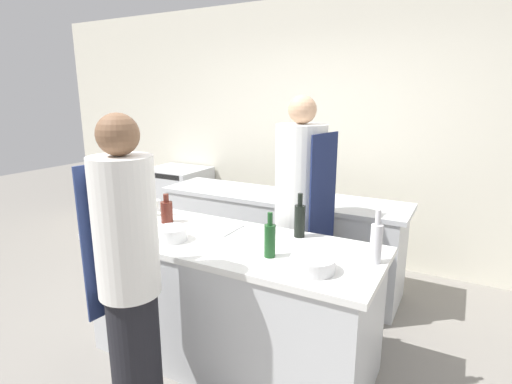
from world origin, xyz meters
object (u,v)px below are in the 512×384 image
at_px(bottle_vinegar, 119,215).
at_px(chef_at_prep_near, 129,278).
at_px(bottle_sauce, 167,211).
at_px(bowl_prep_small, 172,234).
at_px(chef_at_stove, 300,214).
at_px(bottle_cooking_oil, 300,220).
at_px(bottle_water, 147,200).
at_px(bowl_ceramic_blue, 137,231).
at_px(bowl_mixing_large, 313,264).
at_px(cup, 156,205).
at_px(bottle_wine, 270,239).
at_px(bottle_olive_oil, 376,242).
at_px(oven_range, 178,203).

bearing_deg(bottle_vinegar, chef_at_prep_near, -40.03).
relative_size(bottle_sauce, bowl_prep_small, 1.07).
relative_size(chef_at_stove, bottle_cooking_oil, 6.05).
bearing_deg(bottle_water, bowl_ceramic_blue, -55.59).
distance_m(bottle_sauce, bowl_mixing_large, 1.28).
bearing_deg(bowl_ceramic_blue, cup, 120.16).
height_order(bottle_wine, bowl_mixing_large, bottle_wine).
distance_m(bottle_water, bowl_prep_small, 0.61).
height_order(bowl_prep_small, bowl_ceramic_blue, bowl_prep_small).
distance_m(bottle_olive_oil, bottle_cooking_oil, 0.57).
relative_size(bottle_wine, bottle_cooking_oil, 0.91).
bearing_deg(bottle_vinegar, bowl_mixing_large, 0.25).
height_order(chef_at_stove, cup, chef_at_stove).
bearing_deg(bowl_mixing_large, oven_range, 142.55).
xyz_separation_m(bottle_olive_oil, cup, (-1.80, 0.19, -0.08)).
bearing_deg(chef_at_stove, bowl_prep_small, -21.78).
bearing_deg(chef_at_prep_near, bottle_olive_oil, -45.93).
relative_size(bottle_vinegar, bottle_sauce, 1.21).
bearing_deg(chef_at_prep_near, bottle_vinegar, 57.58).
distance_m(oven_range, bowl_mixing_large, 3.22).
bearing_deg(bottle_water, bottle_vinegar, -81.56).
height_order(bowl_mixing_large, bowl_prep_small, bowl_prep_small).
xyz_separation_m(bottle_sauce, bowl_ceramic_blue, (0.02, -0.33, -0.05)).
distance_m(bottle_olive_oil, bowl_ceramic_blue, 1.53).
bearing_deg(bowl_prep_small, bottle_vinegar, -178.75).
relative_size(oven_range, bottle_water, 2.86).
bearing_deg(chef_at_stove, oven_range, -106.68).
relative_size(chef_at_prep_near, bottle_wine, 6.38).
distance_m(oven_range, bottle_vinegar, 2.29).
xyz_separation_m(chef_at_stove, bottle_cooking_oil, (0.16, -0.41, 0.10)).
xyz_separation_m(bottle_olive_oil, bowl_ceramic_blue, (-1.50, -0.32, -0.09)).
height_order(bottle_sauce, bowl_ceramic_blue, bottle_sauce).
height_order(bottle_water, bowl_ceramic_blue, bottle_water).
height_order(bottle_olive_oil, bottle_cooking_oil, bottle_olive_oil).
bearing_deg(chef_at_prep_near, bowl_mixing_large, -49.35).
relative_size(bottle_wine, bottle_sauce, 1.25).
xyz_separation_m(chef_at_prep_near, bottle_olive_oil, (1.09, 0.80, 0.13)).
xyz_separation_m(chef_at_prep_near, bowl_prep_small, (-0.16, 0.53, 0.05)).
xyz_separation_m(bottle_cooking_oil, bowl_prep_small, (-0.71, -0.46, -0.08)).
relative_size(oven_range, bottle_vinegar, 3.45).
bearing_deg(bottle_sauce, oven_range, 127.62).
relative_size(chef_at_stove, bottle_sauce, 8.31).
xyz_separation_m(bottle_olive_oil, bottle_wine, (-0.56, -0.21, -0.02)).
bearing_deg(bowl_mixing_large, cup, 162.97).
bearing_deg(bottle_wine, chef_at_prep_near, -131.40).
height_order(chef_at_prep_near, bowl_mixing_large, chef_at_prep_near).
bearing_deg(oven_range, bottle_wine, -39.90).
relative_size(bottle_cooking_oil, bowl_ceramic_blue, 1.49).
height_order(bottle_cooking_oil, cup, bottle_cooking_oil).
distance_m(bottle_water, cup, 0.16).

